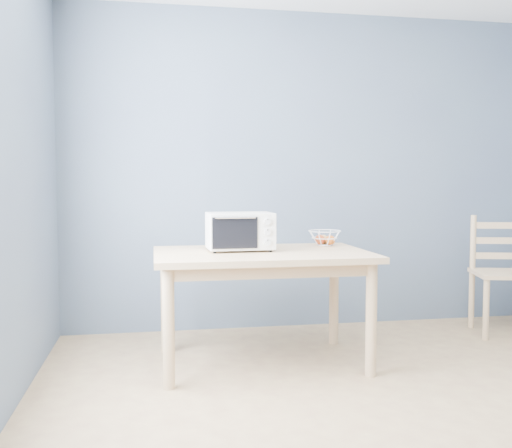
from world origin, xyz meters
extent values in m
cube|color=tan|center=(0.00, 0.00, -0.01)|extent=(4.00, 4.50, 0.01)
cube|color=slate|center=(0.00, 2.25, 1.30)|extent=(4.00, 0.01, 2.60)
cube|color=tan|center=(-0.57, 1.30, 0.73)|extent=(1.40, 0.90, 0.04)
cylinder|color=tan|center=(-1.19, 0.93, 0.35)|extent=(0.07, 0.07, 0.71)
cylinder|color=tan|center=(0.05, 0.93, 0.35)|extent=(0.07, 0.07, 0.71)
cylinder|color=tan|center=(-1.19, 1.67, 0.35)|extent=(0.07, 0.07, 0.71)
cylinder|color=tan|center=(0.05, 1.67, 0.35)|extent=(0.07, 0.07, 0.71)
cube|color=white|center=(-0.70, 1.37, 0.88)|extent=(0.44, 0.30, 0.24)
cube|color=black|center=(-0.76, 1.37, 0.88)|extent=(0.28, 0.26, 0.19)
cube|color=black|center=(-0.76, 1.22, 0.88)|extent=(0.29, 0.02, 0.20)
cylinder|color=silver|center=(-0.75, 1.20, 0.98)|extent=(0.26, 0.02, 0.01)
cube|color=white|center=(-0.54, 1.23, 0.88)|extent=(0.12, 0.01, 0.22)
cylinder|color=black|center=(-0.88, 1.25, 0.76)|extent=(0.02, 0.02, 0.01)
cylinder|color=black|center=(-0.52, 1.26, 0.76)|extent=(0.02, 0.02, 0.01)
cylinder|color=black|center=(-0.89, 1.47, 0.76)|extent=(0.02, 0.02, 0.01)
cylinder|color=black|center=(-0.52, 1.48, 0.76)|extent=(0.02, 0.02, 0.01)
cylinder|color=silver|center=(-0.54, 1.22, 0.95)|extent=(0.04, 0.02, 0.04)
cylinder|color=silver|center=(-0.54, 1.22, 0.88)|extent=(0.04, 0.02, 0.04)
cylinder|color=silver|center=(-0.54, 1.22, 0.82)|extent=(0.04, 0.02, 0.04)
torus|color=white|center=(-0.06, 1.56, 0.86)|extent=(0.25, 0.25, 0.01)
torus|color=white|center=(-0.06, 1.56, 0.81)|extent=(0.20, 0.20, 0.01)
torus|color=white|center=(-0.06, 1.56, 0.76)|extent=(0.12, 0.12, 0.01)
sphere|color=red|center=(-0.09, 1.57, 0.79)|extent=(0.07, 0.07, 0.07)
sphere|color=#C35717|center=(-0.02, 1.54, 0.79)|extent=(0.07, 0.07, 0.07)
sphere|color=tan|center=(-0.05, 1.61, 0.79)|extent=(0.07, 0.07, 0.07)
cube|color=tan|center=(1.46, 1.68, 0.48)|extent=(0.54, 0.54, 0.03)
cylinder|color=tan|center=(1.23, 1.55, 0.23)|extent=(0.05, 0.05, 0.47)
cylinder|color=tan|center=(1.32, 1.91, 0.23)|extent=(0.05, 0.05, 0.47)
cylinder|color=tan|center=(1.32, 1.91, 0.70)|extent=(0.05, 0.05, 0.47)
cube|color=tan|center=(1.50, 1.86, 0.60)|extent=(0.37, 0.11, 0.05)
cube|color=tan|center=(1.50, 1.86, 0.73)|extent=(0.37, 0.11, 0.05)
cube|color=tan|center=(1.50, 1.86, 0.85)|extent=(0.37, 0.11, 0.05)
camera|label=1|loc=(-1.27, -2.36, 1.19)|focal=40.00mm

